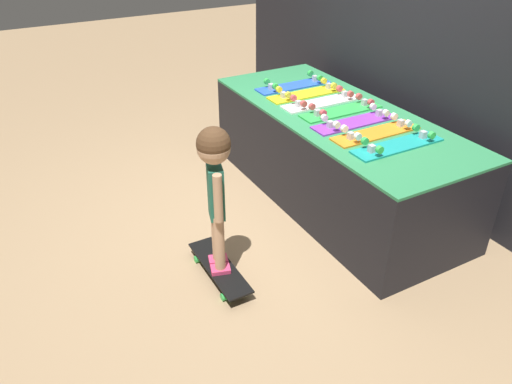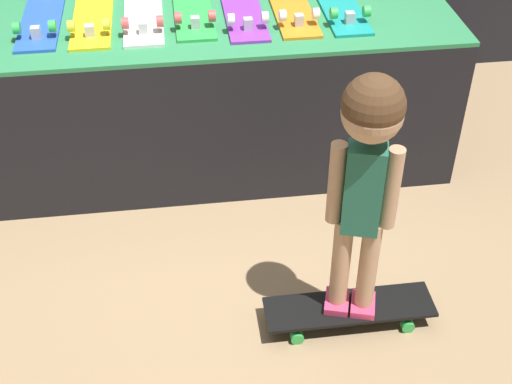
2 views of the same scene
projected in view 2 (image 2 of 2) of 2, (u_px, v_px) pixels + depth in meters
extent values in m
plane|color=#9E7F5B|center=(211.00, 230.00, 3.33)|extent=(16.00, 16.00, 0.00)
cube|color=black|center=(197.00, 84.00, 3.63)|extent=(2.46, 1.00, 0.76)
cube|color=#2D7F4C|center=(193.00, 13.00, 3.38)|extent=(2.46, 1.00, 0.02)
cube|color=blue|center=(43.00, 17.00, 3.31)|extent=(0.18, 0.71, 0.01)
cube|color=#B7B7BC|center=(36.00, 32.00, 3.11)|extent=(0.04, 0.04, 0.05)
cylinder|color=green|center=(52.00, 26.00, 3.10)|extent=(0.03, 0.05, 0.05)
cylinder|color=green|center=(17.00, 28.00, 3.08)|extent=(0.03, 0.05, 0.05)
cube|color=yellow|center=(93.00, 15.00, 3.32)|extent=(0.18, 0.71, 0.01)
cube|color=#B7B7BC|center=(90.00, 31.00, 3.12)|extent=(0.04, 0.04, 0.05)
cylinder|color=yellow|center=(106.00, 24.00, 3.11)|extent=(0.03, 0.05, 0.05)
cylinder|color=yellow|center=(71.00, 26.00, 3.10)|extent=(0.03, 0.05, 0.05)
cube|color=white|center=(143.00, 12.00, 3.35)|extent=(0.18, 0.71, 0.01)
cube|color=#B7B7BC|center=(143.00, 28.00, 3.15)|extent=(0.04, 0.04, 0.05)
cylinder|color=#D84C4C|center=(160.00, 21.00, 3.14)|extent=(0.03, 0.05, 0.05)
cylinder|color=#D84C4C|center=(125.00, 23.00, 3.12)|extent=(0.03, 0.05, 0.05)
cube|color=green|center=(192.00, 7.00, 3.39)|extent=(0.18, 0.71, 0.01)
cube|color=#B7B7BC|center=(195.00, 22.00, 3.19)|extent=(0.04, 0.04, 0.05)
cylinder|color=#D84C4C|center=(212.00, 16.00, 3.18)|extent=(0.03, 0.05, 0.05)
cylinder|color=#D84C4C|center=(178.00, 18.00, 3.16)|extent=(0.03, 0.05, 0.05)
cube|color=purple|center=(242.00, 9.00, 3.38)|extent=(0.18, 0.71, 0.01)
cube|color=#B7B7BC|center=(248.00, 24.00, 3.18)|extent=(0.04, 0.04, 0.05)
cylinder|color=white|center=(265.00, 17.00, 3.17)|extent=(0.03, 0.05, 0.05)
cylinder|color=white|center=(231.00, 19.00, 3.15)|extent=(0.03, 0.05, 0.05)
cube|color=orange|center=(290.00, 5.00, 3.41)|extent=(0.18, 0.71, 0.01)
cube|color=#B7B7BC|center=(299.00, 20.00, 3.21)|extent=(0.04, 0.04, 0.05)
cylinder|color=white|center=(316.00, 14.00, 3.20)|extent=(0.03, 0.05, 0.05)
cylinder|color=white|center=(283.00, 16.00, 3.18)|extent=(0.03, 0.05, 0.05)
cube|color=teal|center=(338.00, 3.00, 3.43)|extent=(0.18, 0.71, 0.01)
cube|color=#B7B7BC|center=(350.00, 17.00, 3.23)|extent=(0.04, 0.04, 0.05)
cylinder|color=green|center=(367.00, 11.00, 3.22)|extent=(0.03, 0.05, 0.05)
cylinder|color=green|center=(334.00, 13.00, 3.20)|extent=(0.03, 0.05, 0.05)
cube|color=black|center=(349.00, 307.00, 2.84)|extent=(0.68, 0.18, 0.01)
cube|color=#B7B7BC|center=(403.00, 307.00, 2.88)|extent=(0.04, 0.04, 0.05)
cylinder|color=green|center=(396.00, 297.00, 2.96)|extent=(0.05, 0.03, 0.05)
cylinder|color=green|center=(407.00, 326.00, 2.84)|extent=(0.05, 0.03, 0.05)
cube|color=#B7B7BC|center=(294.00, 318.00, 2.83)|extent=(0.04, 0.04, 0.05)
cylinder|color=green|center=(290.00, 308.00, 2.91)|extent=(0.05, 0.03, 0.05)
cylinder|color=green|center=(297.00, 337.00, 2.79)|extent=(0.05, 0.03, 0.05)
cube|color=#E03D6B|center=(363.00, 305.00, 2.82)|extent=(0.13, 0.15, 0.03)
cylinder|color=tan|center=(368.00, 265.00, 2.68)|extent=(0.07, 0.07, 0.41)
cube|color=#E03D6B|center=(337.00, 302.00, 2.83)|extent=(0.13, 0.15, 0.03)
cylinder|color=tan|center=(341.00, 262.00, 2.69)|extent=(0.07, 0.07, 0.41)
cube|color=#236651|center=(363.00, 189.00, 2.47)|extent=(0.15, 0.13, 0.36)
cylinder|color=tan|center=(392.00, 189.00, 2.44)|extent=(0.06, 0.06, 0.33)
cylinder|color=tan|center=(336.00, 183.00, 2.47)|extent=(0.06, 0.06, 0.33)
sphere|color=tan|center=(373.00, 112.00, 2.27)|extent=(0.21, 0.21, 0.21)
sphere|color=#4C331E|center=(373.00, 105.00, 2.25)|extent=(0.21, 0.21, 0.21)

